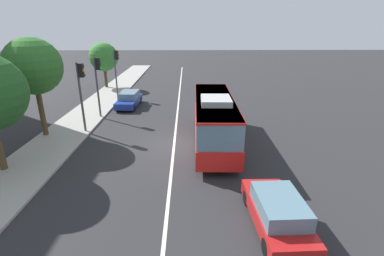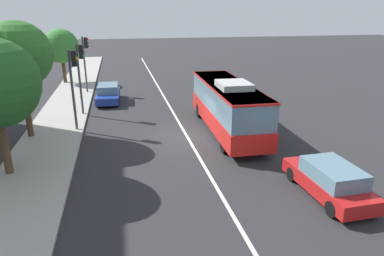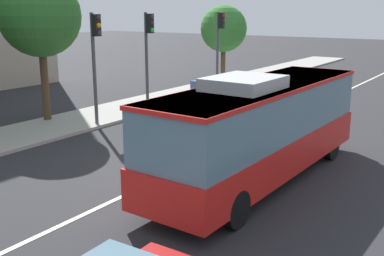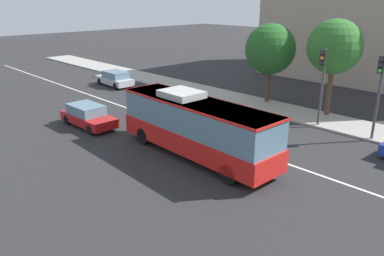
# 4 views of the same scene
# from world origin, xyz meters

# --- Properties ---
(ground_plane) EXTENTS (160.00, 160.00, 0.00)m
(ground_plane) POSITION_xyz_m (0.00, 0.00, 0.00)
(ground_plane) COLOR #28282B
(sidewalk_kerb) EXTENTS (80.00, 3.58, 0.14)m
(sidewalk_kerb) POSITION_xyz_m (0.00, 8.15, 0.07)
(sidewalk_kerb) COLOR #9E9B93
(sidewalk_kerb) RESTS_ON ground_plane
(lane_centre_line) EXTENTS (76.00, 0.16, 0.01)m
(lane_centre_line) POSITION_xyz_m (0.00, 0.00, 0.01)
(lane_centre_line) COLOR silver
(lane_centre_line) RESTS_ON ground_plane
(transit_bus) EXTENTS (10.06, 2.77, 3.46)m
(transit_bus) POSITION_xyz_m (0.38, -2.69, 1.81)
(transit_bus) COLOR red
(transit_bus) RESTS_ON ground_plane
(sedan_blue) EXTENTS (4.58, 2.01, 1.46)m
(sedan_blue) POSITION_xyz_m (9.80, 4.87, 0.72)
(sedan_blue) COLOR #1E3899
(sedan_blue) RESTS_ON ground_plane
(sedan_red) EXTENTS (4.55, 1.93, 1.46)m
(sedan_red) POSITION_xyz_m (-8.30, -4.39, 0.72)
(sedan_red) COLOR #B21919
(sedan_red) RESTS_ON ground_plane
(traffic_light_near_corner) EXTENTS (0.33, 0.62, 5.20)m
(traffic_light_near_corner) POSITION_xyz_m (13.50, 6.73, 3.56)
(traffic_light_near_corner) COLOR #47474C
(traffic_light_near_corner) RESTS_ON ground_plane
(traffic_light_mid_block) EXTENTS (0.33, 0.62, 5.20)m
(traffic_light_mid_block) POSITION_xyz_m (6.11, 6.52, 3.56)
(traffic_light_mid_block) COLOR #47474C
(traffic_light_mid_block) RESTS_ON ground_plane
(traffic_light_far_corner) EXTENTS (0.33, 0.62, 5.20)m
(traffic_light_far_corner) POSITION_xyz_m (2.50, 6.62, 3.56)
(traffic_light_far_corner) COLOR #47474C
(traffic_light_far_corner) RESTS_ON ground_plane
(street_tree_kerbside_left) EXTENTS (3.79, 3.79, 6.94)m
(street_tree_kerbside_left) POSITION_xyz_m (1.77, 9.39, 5.02)
(street_tree_kerbside_left) COLOR #4C3823
(street_tree_kerbside_left) RESTS_ON ground_plane
(street_tree_kerbside_right) EXTENTS (3.53, 3.53, 5.70)m
(street_tree_kerbside_right) POSITION_xyz_m (18.72, 9.51, 3.92)
(street_tree_kerbside_right) COLOR #4C3823
(street_tree_kerbside_right) RESTS_ON ground_plane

